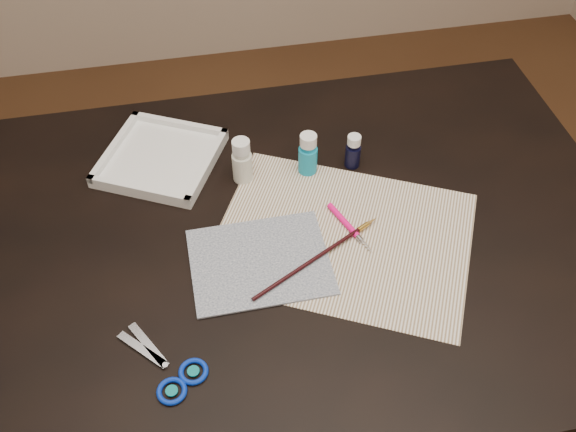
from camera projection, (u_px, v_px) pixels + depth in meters
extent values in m
cube|color=#422614|center=(288.00, 415.00, 1.75)|extent=(3.50, 3.50, 0.02)
cube|color=black|center=(288.00, 341.00, 1.47)|extent=(1.30, 0.90, 0.75)
cube|color=white|center=(343.00, 237.00, 1.18)|extent=(0.57, 0.52, 0.00)
cube|color=#141F3D|center=(260.00, 261.00, 1.14)|extent=(0.25, 0.20, 0.00)
cylinder|color=silver|center=(242.00, 160.00, 1.25)|extent=(0.05, 0.05, 0.10)
cylinder|color=#1292B9|center=(308.00, 154.00, 1.27)|extent=(0.04, 0.04, 0.09)
cylinder|color=black|center=(353.00, 151.00, 1.29)|extent=(0.03, 0.03, 0.08)
cube|color=white|center=(161.00, 157.00, 1.31)|extent=(0.29, 0.29, 0.03)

